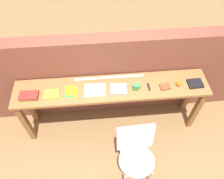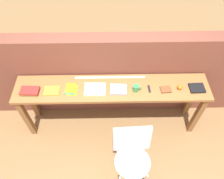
{
  "view_description": "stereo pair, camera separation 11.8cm",
  "coord_description": "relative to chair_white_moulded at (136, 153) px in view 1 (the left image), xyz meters",
  "views": [
    {
      "loc": [
        -0.15,
        -1.43,
        3.05
      ],
      "look_at": [
        0.0,
        0.25,
        0.9
      ],
      "focal_mm": 35.0,
      "sensor_mm": 36.0,
      "label": 1
    },
    {
      "loc": [
        -0.03,
        -1.43,
        3.05
      ],
      "look_at": [
        0.0,
        0.25,
        0.9
      ],
      "focal_mm": 35.0,
      "sensor_mm": 36.0,
      "label": 2
    }
  ],
  "objects": [
    {
      "name": "ground_plane",
      "position": [
        -0.23,
        0.44,
        -0.53
      ],
      "size": [
        40.0,
        40.0,
        0.0
      ],
      "primitive_type": "plane",
      "color": "olive"
    },
    {
      "name": "mug",
      "position": [
        0.07,
        0.69,
        0.4
      ],
      "size": [
        0.11,
        0.08,
        0.09
      ],
      "color": "#338C4C",
      "rests_on": "sideboard"
    },
    {
      "name": "book_grey_hardcover",
      "position": [
        -0.15,
        0.69,
        0.37
      ],
      "size": [
        0.22,
        0.18,
        0.03
      ],
      "primitive_type": "cube",
      "rotation": [
        0.0,
        0.0,
        -0.05
      ],
      "color": "#9E9EA3",
      "rests_on": "sideboard"
    },
    {
      "name": "leather_journal_brown",
      "position": [
        0.45,
        0.69,
        0.37
      ],
      "size": [
        0.14,
        0.11,
        0.02
      ],
      "primitive_type": "cube",
      "rotation": [
        0.0,
        0.0,
        0.09
      ],
      "color": "brown",
      "rests_on": "sideboard"
    },
    {
      "name": "book_open_centre",
      "position": [
        -0.44,
        0.71,
        0.36
      ],
      "size": [
        0.27,
        0.2,
        0.02
      ],
      "primitive_type": "cube",
      "rotation": [
        0.0,
        0.0,
        -0.02
      ],
      "color": "white",
      "rests_on": "sideboard"
    },
    {
      "name": "brick_wall_back",
      "position": [
        -0.23,
        1.08,
        0.18
      ],
      "size": [
        6.0,
        0.2,
        1.41
      ],
      "primitive_type": "cube",
      "color": "brown",
      "rests_on": "ground"
    },
    {
      "name": "chair_white_moulded",
      "position": [
        0.0,
        0.0,
        0.0
      ],
      "size": [
        0.46,
        0.47,
        0.89
      ],
      "color": "silver",
      "rests_on": "ground"
    },
    {
      "name": "pamphlet_pile_colourful",
      "position": [
        -0.75,
        0.71,
        0.36
      ],
      "size": [
        0.17,
        0.2,
        0.01
      ],
      "color": "#E5334C",
      "rests_on": "sideboard"
    },
    {
      "name": "sports_ball_small",
      "position": [
        0.63,
        0.7,
        0.39
      ],
      "size": [
        0.07,
        0.07,
        0.07
      ],
      "primitive_type": "sphere",
      "color": "orange",
      "rests_on": "sideboard"
    },
    {
      "name": "sideboard",
      "position": [
        -0.23,
        0.74,
        0.21
      ],
      "size": [
        2.5,
        0.44,
        0.88
      ],
      "color": "#996033",
      "rests_on": "ground"
    },
    {
      "name": "book_stack_leftmost",
      "position": [
        -1.25,
        0.68,
        0.38
      ],
      "size": [
        0.23,
        0.15,
        0.05
      ],
      "color": "olive",
      "rests_on": "sideboard"
    },
    {
      "name": "magazine_cycling",
      "position": [
        -0.98,
        0.69,
        0.36
      ],
      "size": [
        0.19,
        0.15,
        0.02
      ],
      "primitive_type": "cube",
      "rotation": [
        0.0,
        0.0,
        0.02
      ],
      "color": "gold",
      "rests_on": "sideboard"
    },
    {
      "name": "ruler_metal_back_edge",
      "position": [
        -0.25,
        0.91,
        0.35
      ],
      "size": [
        0.92,
        0.03,
        0.0
      ],
      "primitive_type": "cube",
      "color": "silver",
      "rests_on": "sideboard"
    },
    {
      "name": "multitool_folded",
      "position": [
        0.24,
        0.7,
        0.36
      ],
      "size": [
        0.03,
        0.11,
        0.02
      ],
      "primitive_type": "cube",
      "rotation": [
        0.0,
        0.0,
        0.05
      ],
      "color": "black",
      "rests_on": "sideboard"
    },
    {
      "name": "book_repair_rightmost",
      "position": [
        0.84,
        0.7,
        0.37
      ],
      "size": [
        0.19,
        0.16,
        0.03
      ],
      "primitive_type": "cube",
      "rotation": [
        0.0,
        0.0,
        0.03
      ],
      "color": "black",
      "rests_on": "sideboard"
    }
  ]
}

